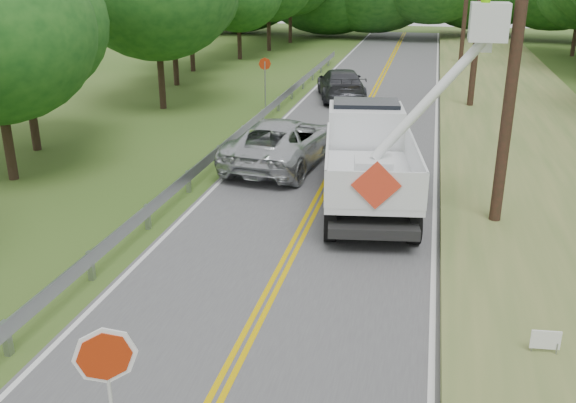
# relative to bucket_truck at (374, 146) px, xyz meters

# --- Properties ---
(road) EXTENTS (7.20, 96.00, 0.03)m
(road) POSITION_rel_bucket_truck_xyz_m (-1.53, 3.00, -1.58)
(road) COLOR #4D4D50
(road) RESTS_ON ground
(guardrail) EXTENTS (0.18, 48.00, 0.77)m
(guardrail) POSITION_rel_bucket_truck_xyz_m (-5.55, 3.91, -1.03)
(guardrail) COLOR #94989D
(guardrail) RESTS_ON ground
(utility_poles) EXTENTS (1.60, 43.30, 10.00)m
(utility_poles) POSITION_rel_bucket_truck_xyz_m (3.47, 6.02, 3.68)
(utility_poles) COLOR black
(utility_poles) RESTS_ON ground
(tall_grass_verge) EXTENTS (7.00, 96.00, 0.30)m
(tall_grass_verge) POSITION_rel_bucket_truck_xyz_m (5.57, 3.00, -1.44)
(tall_grass_verge) COLOR #4F6732
(tall_grass_verge) RESTS_ON ground
(bucket_truck) EXTENTS (4.99, 7.51, 7.03)m
(bucket_truck) POSITION_rel_bucket_truck_xyz_m (0.00, 0.00, 0.00)
(bucket_truck) COLOR black
(bucket_truck) RESTS_ON road
(suv_silver) EXTENTS (3.46, 6.30, 1.67)m
(suv_silver) POSITION_rel_bucket_truck_xyz_m (-3.40, 2.43, -0.73)
(suv_silver) COLOR #B8BCBF
(suv_silver) RESTS_ON road
(suv_darkgrey) EXTENTS (3.51, 5.86, 1.59)m
(suv_darkgrey) POSITION_rel_bucket_truck_xyz_m (-3.07, 14.47, -0.77)
(suv_darkgrey) COLOR #37383D
(suv_darkgrey) RESTS_ON road
(stop_sign_permanent) EXTENTS (0.56, 0.15, 2.68)m
(stop_sign_permanent) POSITION_rel_bucket_truck_xyz_m (-6.05, 10.08, 0.21)
(stop_sign_permanent) COLOR #94989D
(stop_sign_permanent) RESTS_ON ground
(yard_sign) EXTENTS (0.51, 0.08, 0.74)m
(yard_sign) POSITION_rel_bucket_truck_xyz_m (3.82, -8.25, -1.05)
(yard_sign) COLOR white
(yard_sign) RESTS_ON ground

